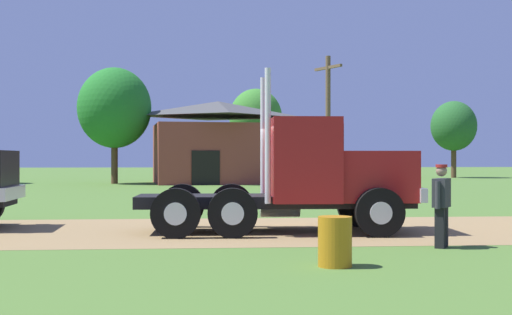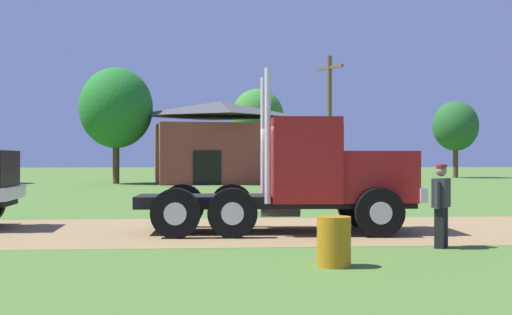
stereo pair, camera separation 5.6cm
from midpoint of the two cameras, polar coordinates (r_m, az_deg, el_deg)
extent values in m
plane|color=#486D2B|center=(16.93, 4.31, -6.04)|extent=(200.00, 200.00, 0.00)
cube|color=olive|center=(16.93, 4.31, -6.02)|extent=(120.00, 6.45, 0.01)
cube|color=black|center=(16.35, 1.62, -3.64)|extent=(6.56, 1.79, 0.28)
cube|color=maroon|center=(16.65, 9.76, -1.52)|extent=(1.86, 2.13, 1.19)
cube|color=silver|center=(16.90, 12.90, -2.91)|extent=(0.23, 2.28, 0.32)
cube|color=maroon|center=(16.38, 4.03, -0.20)|extent=(1.63, 2.42, 1.96)
cube|color=#2D3D4C|center=(16.49, 6.79, 1.16)|extent=(0.10, 1.98, 0.86)
cylinder|color=silver|center=(17.24, 0.70, 1.63)|extent=(0.14, 0.14, 3.06)
cylinder|color=silver|center=(15.37, 1.09, 1.83)|extent=(0.14, 0.14, 3.06)
cylinder|color=silver|center=(17.41, 2.11, -4.13)|extent=(1.02, 0.55, 0.52)
cylinder|color=black|center=(17.83, 8.67, -3.94)|extent=(1.12, 0.34, 1.11)
cylinder|color=silver|center=(17.99, 8.57, -3.91)|extent=(0.50, 0.06, 0.50)
cylinder|color=black|center=(15.52, 10.37, -4.54)|extent=(1.12, 0.34, 1.11)
cylinder|color=silver|center=(15.37, 10.50, -4.59)|extent=(0.50, 0.06, 0.50)
cylinder|color=black|center=(17.53, -6.05, -4.01)|extent=(1.12, 0.34, 1.11)
cylinder|color=silver|center=(17.69, -6.02, -3.98)|extent=(0.50, 0.06, 0.50)
cylinder|color=black|center=(15.18, -6.62, -4.65)|extent=(1.12, 0.34, 1.11)
cylinder|color=silver|center=(15.02, -6.66, -4.70)|extent=(0.50, 0.06, 0.50)
cylinder|color=black|center=(17.50, -1.95, -4.02)|extent=(1.12, 0.34, 1.11)
cylinder|color=silver|center=(17.66, -1.96, -3.98)|extent=(0.50, 0.06, 0.50)
cylinder|color=black|center=(15.14, -1.88, -4.66)|extent=(1.12, 0.34, 1.11)
cylinder|color=silver|center=(14.98, -1.87, -4.71)|extent=(0.50, 0.06, 0.50)
cube|color=silver|center=(18.15, -19.53, -2.78)|extent=(0.26, 2.23, 0.32)
cube|color=#2D2D33|center=(13.99, 15.31, -2.86)|extent=(0.49, 0.56, 0.57)
sphere|color=#8E6F5A|center=(13.97, 15.31, -1.09)|extent=(0.22, 0.22, 0.22)
cylinder|color=maroon|center=(13.97, 15.31, -0.69)|extent=(0.23, 0.23, 0.06)
cube|color=black|center=(14.14, 15.41, -5.61)|extent=(0.24, 0.23, 0.80)
cube|color=black|center=(13.93, 15.20, -5.70)|extent=(0.24, 0.23, 0.80)
cylinder|color=#2D2D33|center=(14.28, 15.59, -2.92)|extent=(0.10, 0.10, 0.54)
cylinder|color=#2D2D33|center=(13.70, 15.01, -3.04)|extent=(0.10, 0.10, 0.54)
cylinder|color=#B27214|center=(11.31, 6.66, -6.99)|extent=(0.56, 0.56, 0.82)
cube|color=brown|center=(46.87, -3.02, 0.31)|extent=(9.24, 7.59, 4.02)
pyramid|color=#444444|center=(46.99, -3.02, 4.06)|extent=(9.70, 7.97, 1.06)
cube|color=black|center=(43.40, -4.05, -0.86)|extent=(1.79, 0.28, 2.20)
cylinder|color=brown|center=(35.51, 6.18, 2.82)|extent=(0.26, 0.26, 7.02)
cube|color=brown|center=(35.77, 6.18, 7.48)|extent=(1.10, 2.04, 0.14)
cylinder|color=#513823|center=(46.51, -11.57, -0.24)|extent=(0.44, 0.44, 3.11)
ellipsoid|color=#206E24|center=(46.63, -11.57, 4.08)|extent=(4.89, 4.89, 5.38)
cylinder|color=#513823|center=(57.69, 0.15, -0.08)|extent=(0.44, 0.44, 3.32)
ellipsoid|color=#367B29|center=(57.78, 0.15, 3.34)|extent=(4.47, 4.47, 4.91)
cylinder|color=#513823|center=(61.01, 16.34, -0.27)|extent=(0.44, 0.44, 2.90)
ellipsoid|color=#235925|center=(61.06, 16.34, 2.55)|extent=(3.88, 3.88, 4.27)
camera|label=1|loc=(0.03, -89.90, 0.00)|focal=47.93mm
camera|label=2|loc=(0.03, 90.10, 0.00)|focal=47.93mm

